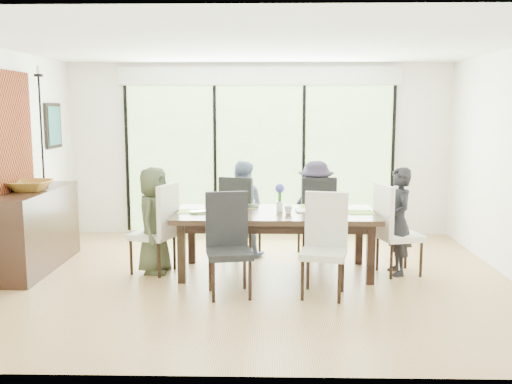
{
  "coord_description": "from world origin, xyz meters",
  "views": [
    {
      "loc": [
        0.16,
        -6.52,
        1.99
      ],
      "look_at": [
        0.0,
        0.25,
        1.0
      ],
      "focal_mm": 40.0,
      "sensor_mm": 36.0,
      "label": 1
    }
  ],
  "objects_px": {
    "chair_far_left": "(242,215)",
    "person_right_end": "(398,221)",
    "person_far_left": "(242,209)",
    "vase": "(280,206)",
    "chair_near_right": "(324,246)",
    "cup_a": "(219,206)",
    "chair_right_end": "(400,229)",
    "laptop": "(204,212)",
    "cup_b": "(288,210)",
    "person_left_end": "(154,220)",
    "bowl": "(30,186)",
    "chair_near_left": "(229,245)",
    "table_top": "(276,215)",
    "sideboard": "(36,229)",
    "chair_far_right": "(315,216)",
    "person_far_right": "(316,209)",
    "cup_c": "(341,207)",
    "chair_left_end": "(152,228)"
  },
  "relations": [
    {
      "from": "chair_far_left",
      "to": "person_right_end",
      "type": "height_order",
      "value": "person_right_end"
    },
    {
      "from": "person_far_left",
      "to": "vase",
      "type": "relative_size",
      "value": 10.75
    },
    {
      "from": "chair_near_right",
      "to": "cup_a",
      "type": "height_order",
      "value": "chair_near_right"
    },
    {
      "from": "chair_right_end",
      "to": "laptop",
      "type": "relative_size",
      "value": 3.33
    },
    {
      "from": "person_far_left",
      "to": "cup_b",
      "type": "xyz_separation_m",
      "value": [
        0.6,
        -0.93,
        0.15
      ]
    },
    {
      "from": "person_left_end",
      "to": "laptop",
      "type": "relative_size",
      "value": 3.91
    },
    {
      "from": "bowl",
      "to": "cup_b",
      "type": "bearing_deg",
      "value": -2.39
    },
    {
      "from": "chair_far_left",
      "to": "chair_near_left",
      "type": "xyz_separation_m",
      "value": [
        -0.05,
        -1.72,
        0.0
      ]
    },
    {
      "from": "person_left_end",
      "to": "person_far_left",
      "type": "xyz_separation_m",
      "value": [
        1.03,
        0.83,
        0.0
      ]
    },
    {
      "from": "table_top",
      "to": "person_right_end",
      "type": "height_order",
      "value": "person_right_end"
    },
    {
      "from": "person_left_end",
      "to": "chair_near_right",
      "type": "bearing_deg",
      "value": -105.7
    },
    {
      "from": "person_left_end",
      "to": "cup_a",
      "type": "distance_m",
      "value": 0.81
    },
    {
      "from": "chair_right_end",
      "to": "bowl",
      "type": "bearing_deg",
      "value": 75.42
    },
    {
      "from": "sideboard",
      "to": "vase",
      "type": "bearing_deg",
      "value": -1.53
    },
    {
      "from": "chair_far_right",
      "to": "person_far_right",
      "type": "xyz_separation_m",
      "value": [
        0.0,
        -0.02,
        0.1
      ]
    },
    {
      "from": "chair_far_left",
      "to": "chair_near_left",
      "type": "distance_m",
      "value": 1.72
    },
    {
      "from": "chair_near_left",
      "to": "cup_b",
      "type": "distance_m",
      "value": 1.04
    },
    {
      "from": "chair_right_end",
      "to": "chair_far_right",
      "type": "xyz_separation_m",
      "value": [
        -0.95,
        0.85,
        0.0
      ]
    },
    {
      "from": "table_top",
      "to": "chair_near_right",
      "type": "relative_size",
      "value": 2.18
    },
    {
      "from": "vase",
      "to": "cup_b",
      "type": "distance_m",
      "value": 0.18
    },
    {
      "from": "person_left_end",
      "to": "cup_c",
      "type": "distance_m",
      "value": 2.29
    },
    {
      "from": "person_left_end",
      "to": "sideboard",
      "type": "bearing_deg",
      "value": 93.06
    },
    {
      "from": "person_right_end",
      "to": "person_far_right",
      "type": "height_order",
      "value": "same"
    },
    {
      "from": "person_right_end",
      "to": "cup_a",
      "type": "bearing_deg",
      "value": -99.0
    },
    {
      "from": "person_right_end",
      "to": "cup_a",
      "type": "xyz_separation_m",
      "value": [
        -2.18,
        0.15,
        0.15
      ]
    },
    {
      "from": "chair_far_right",
      "to": "laptop",
      "type": "relative_size",
      "value": 3.33
    },
    {
      "from": "person_left_end",
      "to": "chair_right_end",
      "type": "bearing_deg",
      "value": -81.98
    },
    {
      "from": "vase",
      "to": "sideboard",
      "type": "height_order",
      "value": "sideboard"
    },
    {
      "from": "chair_left_end",
      "to": "sideboard",
      "type": "xyz_separation_m",
      "value": [
        -1.5,
        0.13,
        -0.06
      ]
    },
    {
      "from": "cup_b",
      "to": "person_left_end",
      "type": "bearing_deg",
      "value": 176.49
    },
    {
      "from": "chair_near_left",
      "to": "person_right_end",
      "type": "bearing_deg",
      "value": 12.72
    },
    {
      "from": "chair_left_end",
      "to": "laptop",
      "type": "distance_m",
      "value": 0.69
    },
    {
      "from": "chair_near_left",
      "to": "sideboard",
      "type": "bearing_deg",
      "value": 147.14
    },
    {
      "from": "table_top",
      "to": "chair_near_left",
      "type": "distance_m",
      "value": 1.02
    },
    {
      "from": "person_far_left",
      "to": "person_left_end",
      "type": "bearing_deg",
      "value": 47.13
    },
    {
      "from": "vase",
      "to": "cup_c",
      "type": "relative_size",
      "value": 0.97
    },
    {
      "from": "vase",
      "to": "bowl",
      "type": "xyz_separation_m",
      "value": [
        -3.05,
        -0.02,
        0.25
      ]
    },
    {
      "from": "chair_left_end",
      "to": "bowl",
      "type": "height_order",
      "value": "bowl"
    },
    {
      "from": "cup_a",
      "to": "cup_c",
      "type": "xyz_separation_m",
      "value": [
        1.5,
        -0.05,
        0.0
      ]
    },
    {
      "from": "chair_right_end",
      "to": "chair_far_right",
      "type": "relative_size",
      "value": 1.0
    },
    {
      "from": "chair_right_end",
      "to": "person_left_end",
      "type": "xyz_separation_m",
      "value": [
        -2.98,
        0.0,
        0.1
      ]
    },
    {
      "from": "cup_b",
      "to": "chair_near_right",
      "type": "bearing_deg",
      "value": -65.56
    },
    {
      "from": "chair_near_left",
      "to": "vase",
      "type": "bearing_deg",
      "value": 48.13
    },
    {
      "from": "person_far_left",
      "to": "person_far_right",
      "type": "bearing_deg",
      "value": -171.73
    },
    {
      "from": "person_far_left",
      "to": "cup_a",
      "type": "xyz_separation_m",
      "value": [
        -0.25,
        -0.68,
        0.15
      ]
    },
    {
      "from": "chair_near_left",
      "to": "cup_b",
      "type": "bearing_deg",
      "value": 38.83
    },
    {
      "from": "chair_far_left",
      "to": "chair_near_right",
      "type": "relative_size",
      "value": 1.0
    },
    {
      "from": "person_right_end",
      "to": "person_far_right",
      "type": "relative_size",
      "value": 1.0
    },
    {
      "from": "person_right_end",
      "to": "bowl",
      "type": "distance_m",
      "value": 4.5
    },
    {
      "from": "person_far_left",
      "to": "chair_near_left",
      "type": "bearing_deg",
      "value": 96.58
    }
  ]
}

